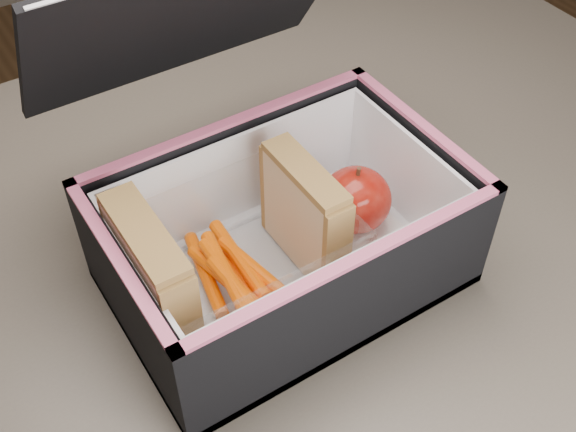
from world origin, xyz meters
name	(u,v)px	position (x,y,z in m)	size (l,w,h in m)	color
kitchen_table	(236,332)	(0.00, 0.00, 0.66)	(1.20, 0.80, 0.75)	brown
lunch_bag	(281,226)	(0.04, -0.02, 0.81)	(0.29, 0.30, 0.27)	black
plastic_tub	(234,261)	(-0.01, -0.03, 0.80)	(0.19, 0.13, 0.08)	white
sandwich_left	(153,280)	(-0.08, -0.03, 0.82)	(0.03, 0.10, 0.11)	#DCB788
sandwich_right	(304,214)	(0.06, -0.03, 0.82)	(0.03, 0.09, 0.10)	#DCB788
carrot_sticks	(236,278)	(-0.01, -0.03, 0.78)	(0.06, 0.15, 0.03)	#F86701
paper_napkin	(351,224)	(0.12, -0.02, 0.77)	(0.07, 0.07, 0.01)	white
red_apple	(356,200)	(0.12, -0.02, 0.80)	(0.08, 0.08, 0.07)	#8F0300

